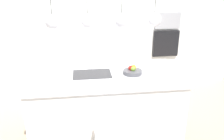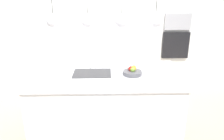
# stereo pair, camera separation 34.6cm
# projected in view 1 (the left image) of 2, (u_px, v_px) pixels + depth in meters

# --- Properties ---
(floor) EXTENTS (6.60, 6.60, 0.00)m
(floor) POSITION_uv_depth(u_px,v_px,m) (106.00, 128.00, 3.80)
(floor) COLOR tan
(floor) RESTS_ON ground
(back_wall) EXTENTS (6.00, 0.10, 2.60)m
(back_wall) POSITION_uv_depth(u_px,v_px,m) (97.00, 29.00, 4.87)
(back_wall) COLOR white
(back_wall) RESTS_ON ground
(kitchen_island) EXTENTS (2.25, 1.12, 0.95)m
(kitchen_island) POSITION_uv_depth(u_px,v_px,m) (106.00, 102.00, 3.64)
(kitchen_island) COLOR white
(kitchen_island) RESTS_ON ground
(sink_basin) EXTENTS (0.56, 0.40, 0.02)m
(sink_basin) POSITION_uv_depth(u_px,v_px,m) (92.00, 74.00, 3.45)
(sink_basin) COLOR #2D2D30
(sink_basin) RESTS_ON kitchen_island
(faucet) EXTENTS (0.02, 0.17, 0.22)m
(faucet) POSITION_uv_depth(u_px,v_px,m) (91.00, 60.00, 3.59)
(faucet) COLOR silver
(faucet) RESTS_ON kitchen_island
(fruit_bowl) EXTENTS (0.28, 0.28, 0.16)m
(fruit_bowl) POSITION_uv_depth(u_px,v_px,m) (133.00, 71.00, 3.44)
(fruit_bowl) COLOR #4C4C51
(fruit_bowl) RESTS_ON kitchen_island
(microwave) EXTENTS (0.54, 0.08, 0.34)m
(microwave) POSITION_uv_depth(u_px,v_px,m) (168.00, 20.00, 4.94)
(microwave) COLOR #9E9EA3
(microwave) RESTS_ON back_wall
(oven) EXTENTS (0.56, 0.08, 0.56)m
(oven) POSITION_uv_depth(u_px,v_px,m) (166.00, 44.00, 5.11)
(oven) COLOR black
(oven) RESTS_ON back_wall
(chair_near) EXTENTS (0.46, 0.45, 0.85)m
(chair_near) POSITION_uv_depth(u_px,v_px,m) (113.00, 137.00, 2.80)
(chair_near) COLOR silver
(chair_near) RESTS_ON ground
(pendant_light_left) EXTENTS (0.20, 0.20, 0.80)m
(pendant_light_left) POSITION_uv_depth(u_px,v_px,m) (52.00, 22.00, 3.11)
(pendant_light_left) COLOR silver
(pendant_light_center_left) EXTENTS (0.20, 0.20, 0.80)m
(pendant_light_center_left) POSITION_uv_depth(u_px,v_px,m) (88.00, 21.00, 3.17)
(pendant_light_center_left) COLOR silver
(pendant_light_center_right) EXTENTS (0.20, 0.20, 0.80)m
(pendant_light_center_right) POSITION_uv_depth(u_px,v_px,m) (122.00, 20.00, 3.22)
(pendant_light_center_right) COLOR silver
(pendant_light_right) EXTENTS (0.20, 0.20, 0.80)m
(pendant_light_right) POSITION_uv_depth(u_px,v_px,m) (154.00, 20.00, 3.28)
(pendant_light_right) COLOR silver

